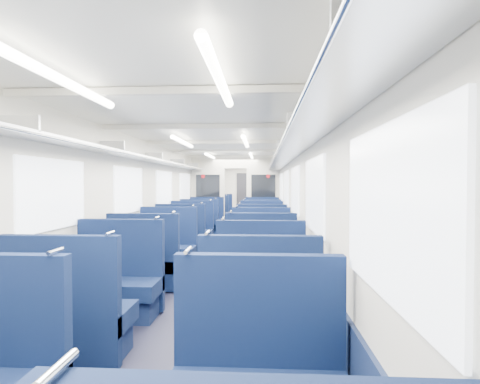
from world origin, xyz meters
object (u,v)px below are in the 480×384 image
(seat_20, at_px, (215,217))
(seat_16, at_px, (200,227))
(end_door, at_px, (245,194))
(seat_5, at_px, (260,321))
(seat_4, at_px, (68,320))
(seat_17, at_px, (262,227))
(seat_15, at_px, (262,233))
(seat_9, at_px, (261,264))
(seat_21, at_px, (262,217))
(seat_7, at_px, (261,290))
(seat_23, at_px, (262,214))
(seat_8, at_px, (146,265))
(seat_10, at_px, (167,250))
(seat_22, at_px, (219,214))
(seat_6, at_px, (117,286))
(seat_12, at_px, (182,240))
(seat_18, at_px, (206,223))
(seat_11, at_px, (261,252))
(bulkhead, at_px, (236,193))
(seat_19, at_px, (262,223))
(seat_13, at_px, (261,241))
(seat_14, at_px, (191,233))

(seat_20, bearing_deg, seat_16, -90.00)
(end_door, xyz_separation_m, seat_5, (0.83, -14.83, -0.65))
(seat_4, height_order, seat_16, same)
(seat_17, bearing_deg, seat_15, -90.00)
(seat_9, relative_size, seat_21, 1.00)
(seat_7, xyz_separation_m, seat_23, (0.00, 10.14, 0.00))
(seat_8, xyz_separation_m, seat_15, (1.66, 3.61, 0.00))
(seat_10, height_order, seat_22, same)
(end_door, bearing_deg, seat_17, -84.05)
(seat_6, height_order, seat_16, same)
(seat_10, relative_size, seat_23, 1.00)
(seat_23, bearing_deg, seat_17, -90.00)
(seat_7, distance_m, seat_16, 6.17)
(end_door, bearing_deg, seat_9, -86.20)
(seat_12, bearing_deg, seat_18, 90.00)
(seat_11, height_order, seat_12, same)
(bulkhead, height_order, seat_10, bulkhead)
(seat_20, bearing_deg, seat_15, -68.63)
(seat_17, height_order, seat_21, same)
(seat_22, bearing_deg, seat_16, -90.00)
(seat_7, distance_m, seat_19, 7.05)
(bulkhead, relative_size, seat_13, 2.45)
(seat_19, bearing_deg, seat_16, -146.22)
(seat_19, height_order, seat_20, same)
(seat_15, bearing_deg, seat_14, -175.61)
(seat_15, bearing_deg, seat_13, -90.00)
(bulkhead, relative_size, seat_17, 2.45)
(seat_4, relative_size, seat_22, 1.00)
(seat_10, bearing_deg, seat_6, -90.00)
(seat_13, bearing_deg, seat_23, 90.00)
(seat_10, height_order, seat_20, same)
(seat_9, bearing_deg, seat_18, 106.24)
(seat_22, bearing_deg, seat_7, -80.84)
(seat_9, xyz_separation_m, seat_21, (0.00, 7.59, 0.00))
(seat_21, relative_size, seat_22, 1.00)
(end_door, height_order, seat_6, end_door)
(seat_9, distance_m, seat_21, 7.59)
(seat_5, distance_m, seat_6, 1.95)
(seat_9, distance_m, seat_23, 8.77)
(end_door, xyz_separation_m, seat_19, (0.83, -6.82, -0.65))
(seat_8, distance_m, seat_9, 1.67)
(seat_6, xyz_separation_m, seat_20, (0.00, 8.97, 0.00))
(seat_10, height_order, seat_17, same)
(seat_16, bearing_deg, seat_8, -90.00)
(bulkhead, relative_size, seat_15, 2.45)
(seat_4, height_order, seat_9, same)
(seat_10, height_order, seat_15, same)
(bulkhead, height_order, seat_18, bulkhead)
(seat_11, xyz_separation_m, seat_14, (-1.66, 2.33, 0.00))
(seat_11, bearing_deg, end_door, 94.11)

